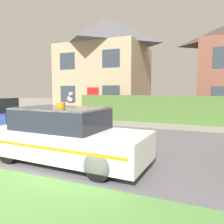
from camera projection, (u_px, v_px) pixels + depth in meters
The scene contains 6 objects.
ground_plane at pixel (19, 189), 4.14m from camera, with size 80.00×80.00×0.00m, color gray.
road_strip at pixel (107, 142), 7.87m from camera, with size 28.00×6.84×0.01m, color #5B5B60.
garden_hedge at pixel (146, 108), 13.10m from camera, with size 8.46×0.82×1.57m, color #4C7233.
police_car at pixel (66, 136), 5.64m from camera, with size 4.29×1.80×1.54m.
cat at pixel (70, 98), 5.24m from camera, with size 0.26×0.32×0.28m.
house_left at pixel (105, 64), 19.48m from camera, with size 7.24×6.56×8.27m.
Camera 1 is at (3.19, -2.96, 1.86)m, focal length 35.00 mm.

